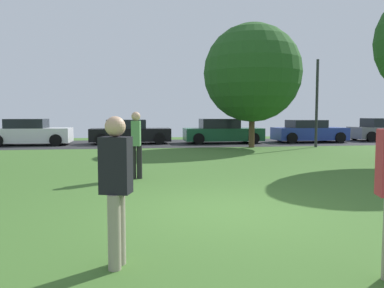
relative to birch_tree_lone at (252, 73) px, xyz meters
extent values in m
plane|color=#3D6628|center=(-4.37, -12.55, -3.79)|extent=(44.00, 44.00, 0.00)
cube|color=#28282B|center=(-4.37, 3.45, -3.79)|extent=(44.00, 6.40, 0.01)
cylinder|color=brown|center=(0.00, 0.00, -2.61)|extent=(0.29, 0.29, 2.36)
sphere|color=#23511E|center=(0.00, 0.00, 0.00)|extent=(4.97, 4.97, 4.97)
cylinder|color=gray|center=(-6.12, -14.60, -3.38)|extent=(0.14, 0.14, 0.82)
cylinder|color=gray|center=(-6.16, -14.75, -3.38)|extent=(0.14, 0.14, 0.82)
cube|color=black|center=(-6.14, -14.68, -2.66)|extent=(0.37, 0.30, 0.62)
sphere|color=tan|center=(-6.14, -14.68, -2.24)|extent=(0.22, 0.22, 0.22)
cylinder|color=black|center=(-5.98, -8.82, -3.36)|extent=(0.14, 0.14, 0.87)
cylinder|color=black|center=(-5.82, -8.84, -3.36)|extent=(0.14, 0.14, 0.87)
cube|color=#51894C|center=(-5.90, -8.83, -2.60)|extent=(0.26, 0.34, 0.65)
sphere|color=tan|center=(-5.90, -8.83, -2.15)|extent=(0.23, 0.23, 0.23)
cube|color=white|center=(-11.60, 3.20, -3.24)|extent=(4.22, 1.89, 0.79)
cube|color=black|center=(-11.81, 3.20, -2.59)|extent=(2.02, 1.66, 0.51)
cylinder|color=black|center=(-10.13, 4.14, -3.47)|extent=(0.64, 0.22, 0.64)
cylinder|color=black|center=(-10.13, 2.25, -3.47)|extent=(0.64, 0.22, 0.64)
cylinder|color=black|center=(-13.08, 4.14, -3.47)|extent=(0.64, 0.22, 0.64)
cube|color=black|center=(-6.19, 3.49, -3.27)|extent=(4.59, 1.76, 0.74)
cube|color=black|center=(-6.42, 3.49, -2.65)|extent=(2.20, 1.55, 0.51)
cylinder|color=black|center=(-4.58, 4.37, -3.47)|extent=(0.64, 0.22, 0.64)
cylinder|color=black|center=(-4.58, 2.61, -3.47)|extent=(0.64, 0.22, 0.64)
cylinder|color=black|center=(-7.79, 4.37, -3.47)|extent=(0.64, 0.22, 0.64)
cylinder|color=black|center=(-7.79, 2.61, -3.47)|extent=(0.64, 0.22, 0.64)
cube|color=#195633|center=(-0.77, 3.14, -3.27)|extent=(4.60, 1.80, 0.73)
cube|color=black|center=(-1.00, 3.14, -2.63)|extent=(2.21, 1.58, 0.55)
cylinder|color=black|center=(0.84, 4.04, -3.47)|extent=(0.64, 0.22, 0.64)
cylinder|color=black|center=(0.84, 2.24, -3.47)|extent=(0.64, 0.22, 0.64)
cylinder|color=black|center=(-2.38, 4.04, -3.47)|extent=(0.64, 0.22, 0.64)
cylinder|color=black|center=(-2.38, 2.24, -3.47)|extent=(0.64, 0.22, 0.64)
cube|color=#233893|center=(4.64, 3.13, -3.27)|extent=(4.32, 1.88, 0.74)
cube|color=black|center=(4.43, 3.13, -2.66)|extent=(2.07, 1.66, 0.46)
cylinder|color=black|center=(6.16, 4.07, -3.47)|extent=(0.64, 0.22, 0.64)
cylinder|color=black|center=(6.16, 2.19, -3.47)|extent=(0.64, 0.22, 0.64)
cylinder|color=black|center=(3.13, 4.07, -3.47)|extent=(0.64, 0.22, 0.64)
cylinder|color=black|center=(3.13, 2.19, -3.47)|extent=(0.64, 0.22, 0.64)
cube|color=slate|center=(10.06, 3.70, -3.27)|extent=(4.24, 1.80, 0.74)
cube|color=black|center=(9.85, 3.70, -2.62)|extent=(2.04, 1.58, 0.56)
cylinder|color=black|center=(8.58, 4.60, -3.47)|extent=(0.64, 0.22, 0.64)
cylinder|color=black|center=(8.58, 2.80, -3.47)|extent=(0.64, 0.22, 0.64)
cylinder|color=#2D2D33|center=(3.35, -0.35, -1.54)|extent=(0.14, 0.14, 4.50)
camera|label=1|loc=(-5.93, -18.84, -2.11)|focal=35.60mm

